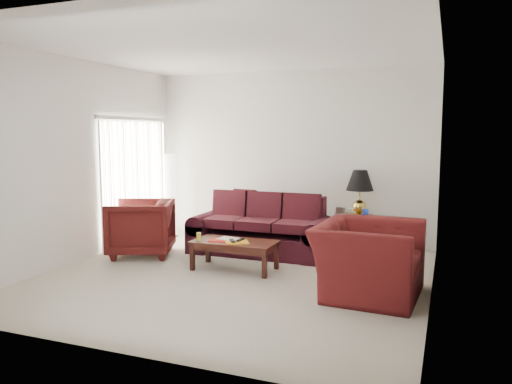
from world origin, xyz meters
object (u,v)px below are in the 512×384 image
sofa (260,226)px  end_table (354,233)px  floor_lamp (170,195)px  armchair_left (141,228)px  coffee_table (235,255)px  armchair_right (368,259)px

sofa → end_table: 1.57m
end_table → floor_lamp: floor_lamp is taller
end_table → armchair_left: 3.44m
armchair_left → coffee_table: armchair_left is taller
end_table → armchair_left: bearing=-152.5°
coffee_table → armchair_right: bearing=-28.7°
coffee_table → end_table: bearing=37.2°
armchair_left → armchair_right: size_ratio=0.73×
armchair_left → end_table: bearing=94.9°
end_table → armchair_left: (-3.05, -1.58, 0.15)m
end_table → floor_lamp: size_ratio=0.37×
sofa → end_table: size_ratio=3.90×
floor_lamp → end_table: bearing=2.6°
end_table → coffee_table: size_ratio=0.49×
end_table → floor_lamp: bearing=-177.4°
armchair_right → end_table: bearing=17.7°
floor_lamp → sofa: bearing=-18.0°
floor_lamp → armchair_right: floor_lamp is taller
coffee_table → armchair_left: bearing=155.7°
armchair_right → armchair_left: bearing=83.2°
armchair_right → coffee_table: size_ratio=1.12×
end_table → sofa: bearing=-148.6°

